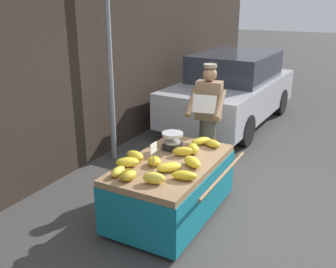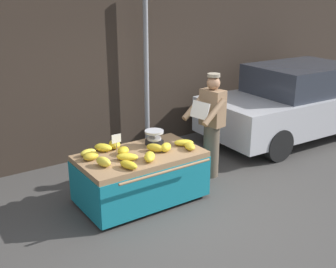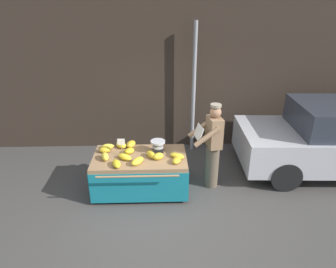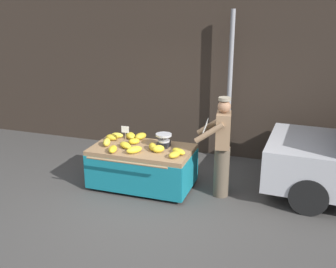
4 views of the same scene
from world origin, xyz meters
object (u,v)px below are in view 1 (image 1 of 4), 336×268
Objects in this scene: banana_bunch_4 at (135,156)px; banana_bunch_8 at (169,167)px; banana_bunch_12 at (201,141)px; street_pole at (110,71)px; banana_bunch_9 at (118,171)px; banana_bunch_10 at (212,143)px; vendor_person at (208,120)px; price_sign at (154,151)px; banana_bunch_0 at (192,162)px; banana_cart at (171,176)px; banana_bunch_5 at (183,151)px; banana_bunch_11 at (184,175)px; banana_bunch_1 at (127,162)px; banana_bunch_2 at (154,178)px; banana_bunch_6 at (154,161)px; banana_bunch_3 at (193,149)px; parked_car at (232,89)px; weighing_scale at (172,141)px; banana_bunch_7 at (128,175)px.

banana_bunch_4 is 0.87× the size of banana_bunch_8.
banana_bunch_8 is at bearing -179.06° from banana_bunch_12.
street_pole is 2.40m from banana_bunch_9.
vendor_person is (0.70, 0.36, 0.09)m from banana_bunch_10.
street_pole reaches higher than banana_bunch_4.
price_sign is 0.46m from banana_bunch_9.
price_sign is at bearing -132.13° from street_pole.
banana_cart is at bearing 85.68° from banana_bunch_0.
banana_bunch_5 is 1.16× the size of banana_bunch_9.
banana_bunch_10 is at bearing -24.59° from banana_bunch_9.
banana_bunch_11 is at bearing -174.90° from banana_bunch_10.
street_pole is 2.19m from banana_bunch_1.
banana_bunch_5 is at bearing 44.84° from banana_bunch_0.
banana_bunch_2 reaches higher than banana_bunch_6.
street_pole is 1.77× the size of vendor_person.
banana_bunch_2 is at bearing -88.02° from banana_bunch_9.
banana_bunch_3 is (0.98, -0.02, -0.00)m from banana_bunch_2.
street_pole is 0.76× the size of parked_car.
banana_bunch_12 is at bearing 0.90° from banana_bunch_2.
banana_bunch_3 is (0.37, 0.16, 0.01)m from banana_bunch_0.
price_sign is at bearing -81.62° from banana_bunch_1.
banana_bunch_11 is (-0.05, -0.41, -0.20)m from price_sign.
banana_bunch_10 is at bearing -31.41° from banana_bunch_1.
street_pole is at bearing 61.92° from weighing_scale.
banana_bunch_5 is 0.48m from banana_bunch_12.
street_pole is 2.46m from banana_bunch_0.
banana_bunch_8 is (-0.07, -0.51, -0.01)m from banana_bunch_4.
banana_bunch_2 is (-0.24, -0.50, 0.01)m from banana_bunch_1.
street_pole is 2.52m from banana_bunch_7.
weighing_scale is at bearing 51.16° from banana_bunch_0.
weighing_scale is 0.67m from banana_bunch_8.
banana_bunch_6 is at bearing -130.70° from street_pole.
banana_bunch_7 is 0.06× the size of parked_car.
banana_bunch_3 reaches higher than banana_cart.
banana_bunch_4 is at bearing -176.99° from parked_car.
banana_bunch_3 is 0.77m from banana_bunch_11.
vendor_person is at bearing 3.91° from banana_cart.
banana_bunch_7 is at bearing 162.81° from banana_bunch_3.
banana_bunch_7 reaches higher than banana_bunch_9.
price_sign reaches higher than banana_bunch_1.
banana_bunch_3 is at bearing -34.99° from banana_bunch_1.
banana_bunch_11 is at bearing -110.78° from banana_bunch_6.
banana_cart is 0.77m from banana_bunch_10.
banana_bunch_7 is 0.76× the size of banana_bunch_8.
banana_bunch_4 is (0.15, 0.35, -0.19)m from price_sign.
banana_bunch_9 is 0.06× the size of parked_car.
banana_bunch_0 is 1.02× the size of banana_bunch_11.
vendor_person is at bearing -9.42° from banana_bunch_1.
banana_bunch_0 is 1.41× the size of banana_bunch_3.
banana_bunch_9 is at bearing 154.66° from banana_bunch_3.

